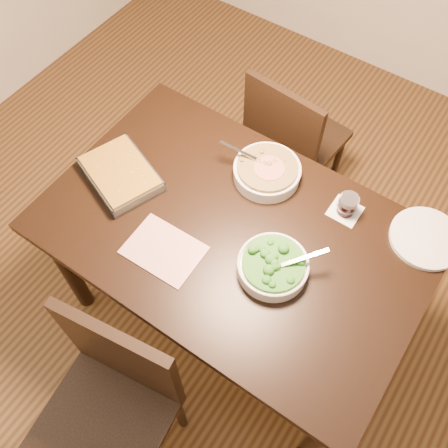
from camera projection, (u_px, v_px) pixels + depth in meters
name	position (u px, v px, depth m)	size (l,w,h in m)	color
ground	(231.00, 308.00, 2.46)	(4.00, 4.00, 0.00)	#3F2512
table	(233.00, 243.00, 1.90)	(1.40, 0.90, 0.75)	black
magazine_a	(164.00, 250.00, 1.78)	(0.27, 0.20, 0.01)	#B73446
coaster	(345.00, 211.00, 1.86)	(0.11, 0.11, 0.00)	white
stew_bowl	(267.00, 171.00, 1.92)	(0.29, 0.26, 0.10)	white
broccoli_bowl	(273.00, 266.00, 1.71)	(0.25, 0.25, 0.10)	white
baking_dish	(121.00, 174.00, 1.92)	(0.37, 0.32, 0.06)	silver
wine_tumbler	(347.00, 204.00, 1.83)	(0.07, 0.07, 0.08)	black
dinner_plate	(426.00, 238.00, 1.79)	(0.26, 0.26, 0.02)	silver
chair_near	(112.00, 399.00, 1.74)	(0.49, 0.49, 0.92)	black
chair_far	(290.00, 138.00, 2.41)	(0.44, 0.44, 0.85)	black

